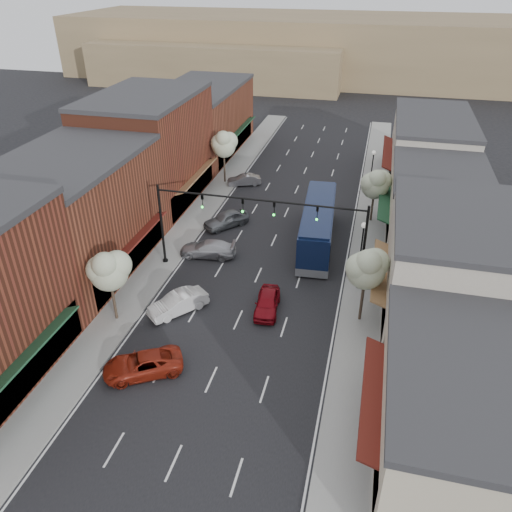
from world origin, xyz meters
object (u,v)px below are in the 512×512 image
Objects in this scene: parked_car_c at (208,249)px; parked_car_d at (226,219)px; tree_left_far at (224,143)px; parked_car_e at (244,180)px; signal_mast_left at (189,216)px; tree_left_near at (109,269)px; tree_right_far at (376,183)px; coach_bus at (318,225)px; lamp_post_far at (373,163)px; parked_car_a at (143,364)px; parked_car_b at (178,303)px; red_hatchback at (267,302)px; signal_mast_right at (333,232)px; lamp_post_near at (362,239)px; tree_right_near at (367,267)px.

parked_car_d is (-0.06, 5.66, 0.07)m from parked_car_c.
tree_left_far is 4.60m from parked_car_e.
signal_mast_left reaches higher than tree_left_near.
parked_car_c is at bearing 71.51° from tree_left_near.
coach_bus is (-4.52, -5.64, -2.09)m from tree_right_far.
parked_car_a is at bearing -110.31° from lamp_post_far.
tree_right_far reaches higher than coach_bus.
parked_car_b is 0.92× the size of parked_car_c.
red_hatchback is at bearing 39.53° from parked_car_c.
parked_car_e is (-7.72, 22.24, -0.08)m from red_hatchback.
signal_mast_right reaches higher than coach_bus.
lamp_post_near is 0.92× the size of parked_car_a.
tree_right_near is 1.36× the size of parked_car_b.
coach_bus is at bearing 113.58° from tree_right_near.
parked_car_b is at bearing -115.14° from lamp_post_far.
coach_bus is (-1.80, 6.31, -2.72)m from signal_mast_right.
parked_car_e is (-9.81, 11.53, -1.29)m from coach_bus.
lamp_post_near is (16.05, 10.56, -1.22)m from tree_left_near.
tree_right_near is 16.01m from tree_right_far.
tree_left_far is at bearing -172.70° from lamp_post_far.
red_hatchback is (9.99, -22.35, -3.92)m from tree_left_far.
signal_mast_right is 16.05m from tree_left_near.
lamp_post_near is at bearing 33.33° from tree_left_near.
tree_right_far is at bearing -86.12° from lamp_post_far.
tree_left_far reaches higher than tree_left_near.
red_hatchback is at bearing -20.01° from parked_car_d.
coach_bus reaches higher than parked_car_c.
tree_left_near is 5.55m from parked_car_b.
tree_right_far is at bearing 40.54° from signal_mast_left.
tree_left_far is 16.81m from parked_car_c.
signal_mast_right is 7.07m from red_hatchback.
tree_left_near is at bearing -61.06° from parked_car_d.
tree_left_near is 1.20× the size of parked_car_c.
tree_right_far is 17.94m from red_hatchback.
tree_right_near is at bearing -52.96° from tree_left_far.
parked_car_c is (0.71, 1.95, -3.93)m from signal_mast_left.
parked_car_c is at bearing 132.84° from parked_car_b.
parked_car_e is (-13.78, -2.16, -2.40)m from lamp_post_far.
parked_car_e is (2.27, -0.10, -4.00)m from tree_left_far.
tree_left_near reaches higher than parked_car_e.
tree_right_far is 15.86m from parked_car_e.
parked_car_d reaches higher than parked_car_e.
tree_right_far is 0.89× the size of tree_left_far.
tree_left_far is 16.99m from coach_bus.
lamp_post_near is at bearing -90.00° from lamp_post_far.
parked_car_a is (-12.00, -32.43, -2.34)m from lamp_post_far.
coach_bus is at bearing 33.74° from signal_mast_left.
tree_right_far is 27.61m from parked_car_a.
lamp_post_near reaches higher than parked_car_b.
parked_car_b is (3.82, 1.99, -3.50)m from tree_left_near.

